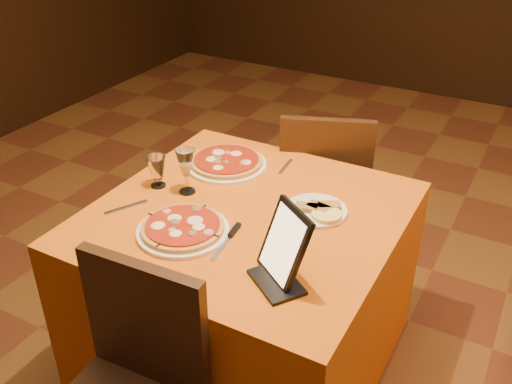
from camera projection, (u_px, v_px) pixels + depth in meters
The scene contains 12 objects.
floor at pixel (298, 354), 2.52m from camera, with size 6.00×7.00×0.01m, color #5E2D19.
main_table at pixel (248, 290), 2.32m from camera, with size 1.10×1.10×0.75m, color #CC5B0D.
chair_main_far at pixel (324, 188), 2.86m from camera, with size 0.36×0.36×0.91m, color black, non-canonical shape.
pizza_near at pixel (183, 229), 2.00m from camera, with size 0.33×0.33×0.03m.
pizza_far at pixel (226, 163), 2.43m from camera, with size 0.35×0.35×0.03m.
cutlet_dish at pixel (316, 209), 2.12m from camera, with size 0.23×0.23×0.03m.
wine_glass at pixel (186, 171), 2.20m from camera, with size 0.08×0.08×0.19m, color #F9E08D, non-canonical shape.
water_glass at pixel (157, 172), 2.26m from camera, with size 0.08×0.08×0.13m, color white, non-canonical shape.
tablet at pixel (285, 244), 1.74m from camera, with size 0.19×0.02×0.24m, color black.
knife at pixel (224, 244), 1.94m from camera, with size 0.19×0.02×0.01m, color silver.
fork_near at pixel (126, 207), 2.15m from camera, with size 0.17×0.02×0.01m, color #ADACB3.
fork_far at pixel (286, 167), 2.43m from camera, with size 0.14×0.02×0.01m, color silver.
Camera 1 is at (0.71, -1.68, 1.89)m, focal length 40.00 mm.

